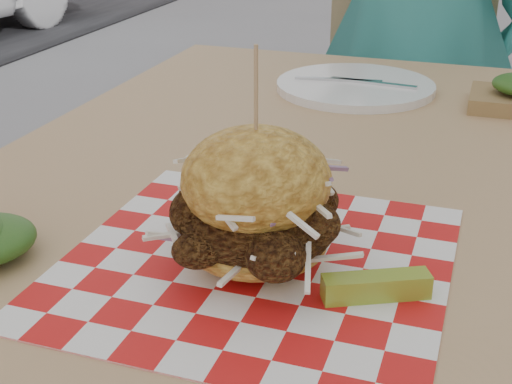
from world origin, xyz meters
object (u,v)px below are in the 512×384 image
diner (418,3)px  patio_chair (396,98)px  sandwich (256,207)px  patio_table (297,220)px

diner → patio_chair: bearing=-58.6°
patio_chair → sandwich: size_ratio=4.55×
patio_chair → sandwich: sandwich is taller
patio_chair → patio_table: bearing=-95.9°
patio_table → sandwich: size_ratio=5.74×
patio_chair → sandwich: 1.28m
patio_table → sandwich: sandwich is taller
patio_table → patio_chair: bearing=90.6°
patio_table → patio_chair: size_ratio=1.26×
patio_table → sandwich: 0.29m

